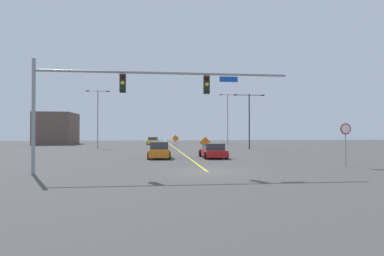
{
  "coord_description": "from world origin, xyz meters",
  "views": [
    {
      "loc": [
        -3.11,
        -18.6,
        2.3
      ],
      "look_at": [
        1.0,
        16.31,
        2.8
      ],
      "focal_mm": 30.03,
      "sensor_mm": 36.0,
      "label": 1
    }
  ],
  "objects_px": {
    "car_silver_mid": "(154,140)",
    "car_red_approaching": "(213,151)",
    "construction_sign_left_shoulder": "(205,143)",
    "car_yellow_passing": "(153,141)",
    "street_lamp_mid_left": "(228,116)",
    "street_lamp_far_left": "(98,114)",
    "traffic_signal_assembly": "(127,90)",
    "construction_sign_left_lane": "(176,139)",
    "street_lamp_near_right": "(249,116)",
    "stop_sign": "(346,136)",
    "car_orange_far": "(159,150)"
  },
  "relations": [
    {
      "from": "street_lamp_far_left",
      "to": "car_orange_far",
      "type": "bearing_deg",
      "value": -65.52
    },
    {
      "from": "stop_sign",
      "to": "car_yellow_passing",
      "type": "xyz_separation_m",
      "value": [
        -13.2,
        41.88,
        -1.38
      ]
    },
    {
      "from": "car_silver_mid",
      "to": "car_red_approaching",
      "type": "height_order",
      "value": "car_red_approaching"
    },
    {
      "from": "traffic_signal_assembly",
      "to": "construction_sign_left_shoulder",
      "type": "xyz_separation_m",
      "value": [
        6.94,
        15.12,
        -3.6
      ]
    },
    {
      "from": "car_silver_mid",
      "to": "street_lamp_near_right",
      "type": "bearing_deg",
      "value": -63.23
    },
    {
      "from": "stop_sign",
      "to": "street_lamp_mid_left",
      "type": "xyz_separation_m",
      "value": [
        0.55,
        37.52,
        3.4
      ]
    },
    {
      "from": "traffic_signal_assembly",
      "to": "car_yellow_passing",
      "type": "relative_size",
      "value": 3.24
    },
    {
      "from": "car_orange_far",
      "to": "construction_sign_left_shoulder",
      "type": "bearing_deg",
      "value": 43.15
    },
    {
      "from": "car_yellow_passing",
      "to": "car_silver_mid",
      "type": "relative_size",
      "value": 1.13
    },
    {
      "from": "construction_sign_left_shoulder",
      "to": "car_orange_far",
      "type": "distance_m",
      "value": 6.81
    },
    {
      "from": "street_lamp_mid_left",
      "to": "stop_sign",
      "type": "bearing_deg",
      "value": -90.84
    },
    {
      "from": "traffic_signal_assembly",
      "to": "construction_sign_left_shoulder",
      "type": "height_order",
      "value": "traffic_signal_assembly"
    },
    {
      "from": "car_red_approaching",
      "to": "construction_sign_left_shoulder",
      "type": "bearing_deg",
      "value": 89.1
    },
    {
      "from": "car_yellow_passing",
      "to": "car_silver_mid",
      "type": "height_order",
      "value": "car_yellow_passing"
    },
    {
      "from": "car_yellow_passing",
      "to": "car_orange_far",
      "type": "distance_m",
      "value": 33.24
    },
    {
      "from": "stop_sign",
      "to": "car_orange_far",
      "type": "distance_m",
      "value": 15.24
    },
    {
      "from": "stop_sign",
      "to": "car_orange_far",
      "type": "xyz_separation_m",
      "value": [
        -12.47,
        8.65,
        -1.36
      ]
    },
    {
      "from": "construction_sign_left_lane",
      "to": "car_yellow_passing",
      "type": "distance_m",
      "value": 8.71
    },
    {
      "from": "construction_sign_left_shoulder",
      "to": "street_lamp_mid_left",
      "type": "bearing_deg",
      "value": 71.58
    },
    {
      "from": "traffic_signal_assembly",
      "to": "street_lamp_mid_left",
      "type": "height_order",
      "value": "street_lamp_mid_left"
    },
    {
      "from": "stop_sign",
      "to": "street_lamp_far_left",
      "type": "distance_m",
      "value": 34.91
    },
    {
      "from": "car_orange_far",
      "to": "street_lamp_far_left",
      "type": "bearing_deg",
      "value": 114.48
    },
    {
      "from": "construction_sign_left_shoulder",
      "to": "car_red_approaching",
      "type": "distance_m",
      "value": 4.94
    },
    {
      "from": "car_yellow_passing",
      "to": "car_silver_mid",
      "type": "xyz_separation_m",
      "value": [
        0.22,
        7.19,
        -0.07
      ]
    },
    {
      "from": "traffic_signal_assembly",
      "to": "construction_sign_left_lane",
      "type": "bearing_deg",
      "value": 81.87
    },
    {
      "from": "traffic_signal_assembly",
      "to": "stop_sign",
      "type": "xyz_separation_m",
      "value": [
        14.45,
        1.82,
        -2.69
      ]
    },
    {
      "from": "street_lamp_far_left",
      "to": "construction_sign_left_lane",
      "type": "xyz_separation_m",
      "value": [
        11.8,
        6.46,
        -3.78
      ]
    },
    {
      "from": "street_lamp_far_left",
      "to": "street_lamp_near_right",
      "type": "relative_size",
      "value": 1.11
    },
    {
      "from": "stop_sign",
      "to": "car_orange_far",
      "type": "relative_size",
      "value": 0.71
    },
    {
      "from": "construction_sign_left_shoulder",
      "to": "traffic_signal_assembly",
      "type": "bearing_deg",
      "value": -114.64
    },
    {
      "from": "street_lamp_far_left",
      "to": "street_lamp_mid_left",
      "type": "distance_m",
      "value": 23.82
    },
    {
      "from": "stop_sign",
      "to": "car_silver_mid",
      "type": "bearing_deg",
      "value": 104.81
    },
    {
      "from": "construction_sign_left_lane",
      "to": "car_red_approaching",
      "type": "xyz_separation_m",
      "value": [
        1.73,
        -25.71,
        -0.6
      ]
    },
    {
      "from": "car_orange_far",
      "to": "car_red_approaching",
      "type": "bearing_deg",
      "value": -3.03
    },
    {
      "from": "stop_sign",
      "to": "car_silver_mid",
      "type": "height_order",
      "value": "stop_sign"
    },
    {
      "from": "stop_sign",
      "to": "traffic_signal_assembly",
      "type": "bearing_deg",
      "value": -172.81
    },
    {
      "from": "traffic_signal_assembly",
      "to": "street_lamp_far_left",
      "type": "relative_size",
      "value": 1.72
    },
    {
      "from": "street_lamp_mid_left",
      "to": "car_silver_mid",
      "type": "relative_size",
      "value": 2.36
    },
    {
      "from": "street_lamp_near_right",
      "to": "car_silver_mid",
      "type": "height_order",
      "value": "street_lamp_near_right"
    },
    {
      "from": "car_yellow_passing",
      "to": "car_silver_mid",
      "type": "bearing_deg",
      "value": 88.23
    },
    {
      "from": "street_lamp_far_left",
      "to": "street_lamp_mid_left",
      "type": "height_order",
      "value": "street_lamp_mid_left"
    },
    {
      "from": "stop_sign",
      "to": "street_lamp_far_left",
      "type": "bearing_deg",
      "value": 127.38
    },
    {
      "from": "construction_sign_left_shoulder",
      "to": "car_orange_far",
      "type": "height_order",
      "value": "construction_sign_left_shoulder"
    },
    {
      "from": "traffic_signal_assembly",
      "to": "street_lamp_near_right",
      "type": "xyz_separation_m",
      "value": [
        14.67,
        24.74,
        -0.12
      ]
    },
    {
      "from": "stop_sign",
      "to": "construction_sign_left_lane",
      "type": "distance_m",
      "value": 35.36
    },
    {
      "from": "street_lamp_mid_left",
      "to": "car_red_approaching",
      "type": "relative_size",
      "value": 2.19
    },
    {
      "from": "street_lamp_near_right",
      "to": "construction_sign_left_lane",
      "type": "height_order",
      "value": "street_lamp_near_right"
    },
    {
      "from": "street_lamp_mid_left",
      "to": "car_silver_mid",
      "type": "distance_m",
      "value": 18.44
    },
    {
      "from": "car_red_approaching",
      "to": "car_yellow_passing",
      "type": "bearing_deg",
      "value": 99.51
    },
    {
      "from": "street_lamp_mid_left",
      "to": "construction_sign_left_lane",
      "type": "relative_size",
      "value": 4.9
    }
  ]
}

